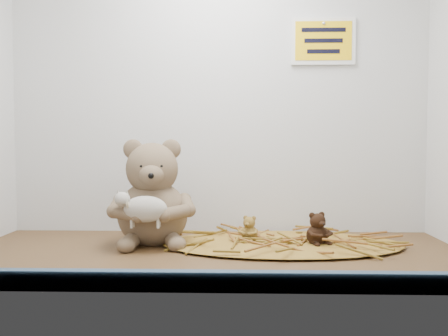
{
  "coord_description": "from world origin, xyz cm",
  "views": [
    {
      "loc": [
        6.07,
        -115.12,
        26.26
      ],
      "look_at": [
        2.48,
        3.43,
        20.04
      ],
      "focal_mm": 40.0,
      "sensor_mm": 36.0,
      "label": 1
    }
  ],
  "objects_px": {
    "mini_teddy_tan": "(249,227)",
    "mini_teddy_brown": "(317,227)",
    "main_teddy": "(152,192)",
    "toy_lamb": "(145,209)"
  },
  "relations": [
    {
      "from": "mini_teddy_brown",
      "to": "toy_lamb",
      "type": "bearing_deg",
      "value": 161.5
    },
    {
      "from": "main_teddy",
      "to": "mini_teddy_brown",
      "type": "xyz_separation_m",
      "value": [
        0.42,
        -0.04,
        -0.08
      ]
    },
    {
      "from": "toy_lamb",
      "to": "mini_teddy_tan",
      "type": "xyz_separation_m",
      "value": [
        0.25,
        0.11,
        -0.06
      ]
    },
    {
      "from": "main_teddy",
      "to": "toy_lamb",
      "type": "bearing_deg",
      "value": -98.08
    },
    {
      "from": "mini_teddy_tan",
      "to": "mini_teddy_brown",
      "type": "bearing_deg",
      "value": 6.94
    },
    {
      "from": "main_teddy",
      "to": "mini_teddy_brown",
      "type": "relative_size",
      "value": 3.36
    },
    {
      "from": "mini_teddy_tan",
      "to": "mini_teddy_brown",
      "type": "distance_m",
      "value": 0.17
    },
    {
      "from": "toy_lamb",
      "to": "mini_teddy_brown",
      "type": "bearing_deg",
      "value": 8.39
    },
    {
      "from": "toy_lamb",
      "to": "mini_teddy_tan",
      "type": "height_order",
      "value": "toy_lamb"
    },
    {
      "from": "main_teddy",
      "to": "mini_teddy_brown",
      "type": "distance_m",
      "value": 0.43
    }
  ]
}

